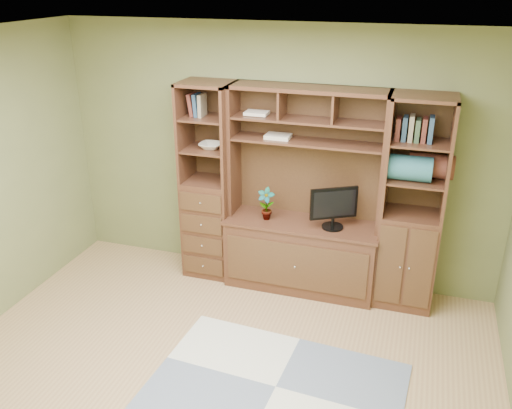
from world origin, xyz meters
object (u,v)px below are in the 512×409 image
(center_hutch, at_px, (303,195))
(monitor, at_px, (334,201))
(left_tower, at_px, (209,182))
(right_tower, at_px, (412,206))

(center_hutch, xyz_separation_m, monitor, (0.31, -0.03, -0.01))
(left_tower, height_order, right_tower, same)
(center_hutch, distance_m, left_tower, 1.00)
(monitor, bearing_deg, left_tower, 146.98)
(left_tower, xyz_separation_m, monitor, (1.31, -0.07, -0.01))
(center_hutch, relative_size, monitor, 3.59)
(right_tower, bearing_deg, left_tower, 180.00)
(left_tower, distance_m, monitor, 1.31)
(right_tower, bearing_deg, center_hutch, -177.77)
(right_tower, relative_size, monitor, 3.59)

